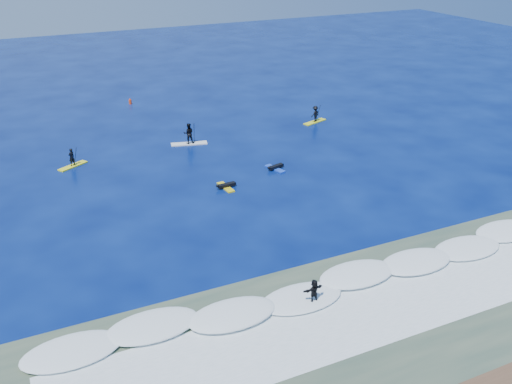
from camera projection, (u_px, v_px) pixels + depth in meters
name	position (u px, v px, depth m)	size (l,w,h in m)	color
ground	(266.00, 210.00, 40.82)	(160.00, 160.00, 0.00)	#030F45
shallow_water	(385.00, 322.00, 29.35)	(90.00, 13.00, 0.01)	#35483A
breaking_wave	(342.00, 282.00, 32.63)	(40.00, 6.00, 0.30)	white
whitewater	(373.00, 311.00, 30.17)	(34.00, 5.00, 0.02)	silver
sup_paddler_left	(72.00, 160.00, 47.89)	(2.61, 1.91, 1.85)	yellow
sup_paddler_center	(189.00, 135.00, 52.63)	(3.44, 1.62, 2.34)	silver
sup_paddler_right	(315.00, 115.00, 58.52)	(2.92, 1.61, 1.99)	yellow
prone_paddler_near	(226.00, 186.00, 44.19)	(1.67, 2.13, 0.44)	gold
prone_paddler_far	(275.00, 168.00, 47.54)	(1.63, 2.13, 0.43)	blue
wave_surfer	(314.00, 292.00, 30.35)	(2.00, 0.73, 1.41)	white
marker_buoy	(130.00, 101.00, 64.60)	(0.32, 0.32, 0.76)	red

